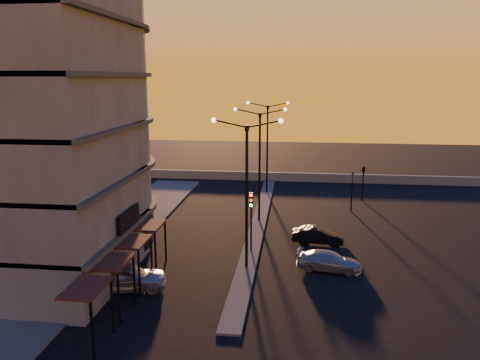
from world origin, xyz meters
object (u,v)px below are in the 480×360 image
at_px(traffic_light_main, 251,212).
at_px(car_wagon, 329,261).
at_px(streetlamp_mid, 260,156).
at_px(car_hatchback, 126,277).
at_px(car_sedan, 318,235).

relative_size(traffic_light_main, car_wagon, 1.05).
distance_m(streetlamp_mid, car_hatchback, 16.01).
bearing_deg(traffic_light_main, car_wagon, -25.34).
height_order(car_hatchback, car_wagon, car_hatchback).
xyz_separation_m(streetlamp_mid, car_wagon, (5.17, -9.58, -5.01)).
relative_size(car_hatchback, car_wagon, 1.14).
distance_m(streetlamp_mid, car_sedan, 8.36).
bearing_deg(car_hatchback, traffic_light_main, -57.91).
height_order(car_hatchback, car_sedan, car_hatchback).
distance_m(traffic_light_main, car_hatchback, 9.57).
bearing_deg(car_wagon, streetlamp_mid, 37.96).
xyz_separation_m(car_hatchback, car_wagon, (11.67, 4.24, -0.20)).
xyz_separation_m(traffic_light_main, car_hatchback, (-6.50, -6.69, -2.10)).
height_order(streetlamp_mid, car_wagon, streetlamp_mid).
height_order(streetlamp_mid, car_hatchback, streetlamp_mid).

